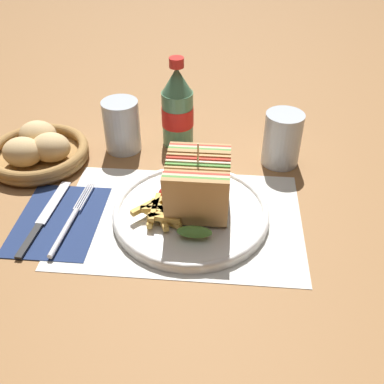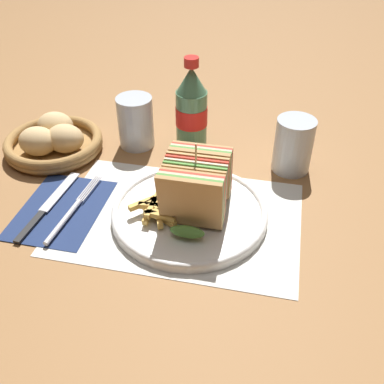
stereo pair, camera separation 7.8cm
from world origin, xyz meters
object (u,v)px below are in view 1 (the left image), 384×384
(fork, at_px, (68,224))
(bread_basket, at_px, (38,151))
(plate_main, at_px, (191,212))
(glass_near, at_px, (282,139))
(club_sandwich, at_px, (198,187))
(knife, at_px, (44,217))
(coke_bottle_near, at_px, (177,109))
(glass_far, at_px, (122,129))

(fork, xyz_separation_m, bread_basket, (-0.12, 0.20, 0.02))
(plate_main, distance_m, fork, 0.21)
(glass_near, bearing_deg, club_sandwich, -128.68)
(club_sandwich, bearing_deg, knife, -174.28)
(coke_bottle_near, relative_size, bread_basket, 0.94)
(glass_far, distance_m, bread_basket, 0.18)
(plate_main, relative_size, glass_far, 2.48)
(club_sandwich, height_order, knife, club_sandwich)
(plate_main, distance_m, knife, 0.26)
(glass_far, bearing_deg, fork, -99.01)
(knife, xyz_separation_m, glass_near, (0.42, 0.22, 0.05))
(fork, bearing_deg, knife, 165.74)
(plate_main, xyz_separation_m, glass_near, (0.17, 0.19, 0.04))
(plate_main, xyz_separation_m, bread_basket, (-0.33, 0.15, 0.01))
(knife, bearing_deg, coke_bottle_near, 57.93)
(knife, relative_size, bread_basket, 0.99)
(knife, distance_m, bread_basket, 0.19)
(plate_main, distance_m, club_sandwich, 0.06)
(knife, relative_size, glass_near, 1.85)
(plate_main, bearing_deg, fork, -167.21)
(glass_far, bearing_deg, coke_bottle_near, 16.50)
(club_sandwich, relative_size, bread_basket, 0.75)
(fork, height_order, glass_far, glass_far)
(glass_far, bearing_deg, plate_main, -52.49)
(fork, height_order, glass_near, glass_near)
(fork, relative_size, knife, 0.96)
(knife, distance_m, glass_far, 0.26)
(glass_near, bearing_deg, knife, -152.42)
(coke_bottle_near, xyz_separation_m, glass_near, (0.22, -0.06, -0.03))
(coke_bottle_near, relative_size, glass_far, 1.75)
(plate_main, distance_m, glass_near, 0.26)
(glass_near, relative_size, glass_far, 1.00)
(fork, bearing_deg, coke_bottle_near, 66.39)
(plate_main, xyz_separation_m, glass_far, (-0.16, 0.21, 0.04))
(bread_basket, bearing_deg, club_sandwich, -24.38)
(club_sandwich, xyz_separation_m, coke_bottle_near, (-0.06, 0.25, 0.01))
(club_sandwich, relative_size, knife, 0.75)
(glass_near, xyz_separation_m, glass_far, (-0.33, 0.02, -0.01))
(plate_main, bearing_deg, club_sandwich, -17.73)
(coke_bottle_near, bearing_deg, glass_near, -15.08)
(plate_main, relative_size, glass_near, 2.48)
(fork, bearing_deg, bread_basket, 125.93)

